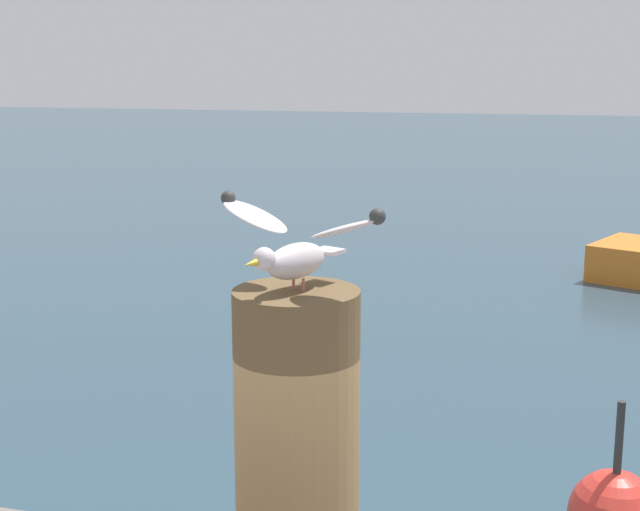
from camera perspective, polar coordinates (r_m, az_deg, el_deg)
mooring_post at (r=2.78m, az=-1.42°, el=-13.19°), size 0.36×0.36×1.09m
seagull at (r=2.56m, az=-1.56°, el=0.57°), size 0.56×0.38×0.26m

